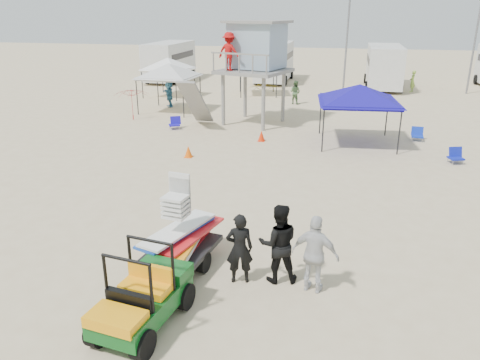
% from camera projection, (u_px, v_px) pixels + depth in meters
% --- Properties ---
extents(ground, '(140.00, 140.00, 0.00)m').
position_uv_depth(ground, '(192.00, 270.00, 11.34)').
color(ground, beige).
rests_on(ground, ground).
extents(utility_cart, '(1.42, 2.37, 1.70)m').
position_uv_depth(utility_cart, '(140.00, 292.00, 9.08)').
color(utility_cart, '#0C5018').
rests_on(utility_cart, ground).
extents(surf_trailer, '(1.59, 2.55, 2.10)m').
position_uv_depth(surf_trailer, '(181.00, 236.00, 11.19)').
color(surf_trailer, black).
rests_on(surf_trailer, ground).
extents(man_left, '(0.71, 0.56, 1.70)m').
position_uv_depth(man_left, '(240.00, 248.00, 10.60)').
color(man_left, black).
rests_on(man_left, ground).
extents(man_mid, '(1.08, 0.93, 1.90)m').
position_uv_depth(man_mid, '(278.00, 243.00, 10.61)').
color(man_mid, black).
rests_on(man_mid, ground).
extents(man_right, '(1.13, 0.66, 1.82)m').
position_uv_depth(man_right, '(315.00, 255.00, 10.22)').
color(man_right, silver).
rests_on(man_right, ground).
extents(lifeguard_tower, '(4.11, 4.11, 5.27)m').
position_uv_depth(lifeguard_tower, '(253.00, 50.00, 24.71)').
color(lifeguard_tower, gray).
rests_on(lifeguard_tower, ground).
extents(canopy_blue, '(3.72, 3.72, 3.16)m').
position_uv_depth(canopy_blue, '(360.00, 87.00, 21.16)').
color(canopy_blue, black).
rests_on(canopy_blue, ground).
extents(canopy_white_a, '(3.19, 3.19, 3.30)m').
position_uv_depth(canopy_white_a, '(168.00, 66.00, 28.01)').
color(canopy_white_a, black).
rests_on(canopy_white_a, ground).
extents(canopy_white_b, '(3.31, 3.31, 3.13)m').
position_uv_depth(canopy_white_b, '(168.00, 60.00, 32.89)').
color(canopy_white_b, black).
rests_on(canopy_white_b, ground).
extents(canopy_white_c, '(3.25, 3.25, 3.04)m').
position_uv_depth(canopy_white_c, '(258.00, 60.00, 33.62)').
color(canopy_white_c, black).
rests_on(canopy_white_c, ground).
extents(umbrella_a, '(2.51, 2.53, 1.78)m').
position_uv_depth(umbrella_a, '(132.00, 104.00, 26.34)').
color(umbrella_a, red).
rests_on(umbrella_a, ground).
extents(umbrella_b, '(3.04, 3.03, 1.95)m').
position_uv_depth(umbrella_b, '(264.00, 100.00, 27.25)').
color(umbrella_b, yellow).
rests_on(umbrella_b, ground).
extents(cone_near, '(0.34, 0.34, 0.50)m').
position_uv_depth(cone_near, '(261.00, 136.00, 22.32)').
color(cone_near, red).
rests_on(cone_near, ground).
extents(cone_far, '(0.34, 0.34, 0.50)m').
position_uv_depth(cone_far, '(188.00, 151.00, 19.89)').
color(cone_far, '#FF5D08').
rests_on(cone_far, ground).
extents(beach_chair_a, '(0.71, 0.79, 0.64)m').
position_uv_depth(beach_chair_a, '(175.00, 123.00, 24.63)').
color(beach_chair_a, '#1A11B8').
rests_on(beach_chair_a, ground).
extents(beach_chair_b, '(0.68, 0.74, 0.64)m').
position_uv_depth(beach_chair_b, '(456.00, 155.00, 19.16)').
color(beach_chair_b, '#0F1DA9').
rests_on(beach_chair_b, ground).
extents(beach_chair_c, '(0.57, 0.61, 0.64)m').
position_uv_depth(beach_chair_c, '(417.00, 134.00, 22.44)').
color(beach_chair_c, '#1130B8').
rests_on(beach_chair_c, ground).
extents(rv_far_left, '(2.64, 6.80, 3.25)m').
position_uv_depth(rv_far_left, '(169.00, 60.00, 40.68)').
color(rv_far_left, silver).
rests_on(rv_far_left, ground).
extents(rv_mid_left, '(2.65, 6.50, 3.25)m').
position_uv_depth(rv_mid_left, '(274.00, 60.00, 40.17)').
color(rv_mid_left, silver).
rests_on(rv_mid_left, ground).
extents(rv_mid_right, '(2.64, 7.00, 3.25)m').
position_uv_depth(rv_mid_right, '(384.00, 65.00, 36.90)').
color(rv_mid_right, silver).
rests_on(rv_mid_right, ground).
extents(light_pole_left, '(0.14, 0.14, 8.00)m').
position_uv_depth(light_pole_left, '(347.00, 37.00, 34.03)').
color(light_pole_left, slate).
rests_on(light_pole_left, ground).
extents(light_pole_right, '(0.14, 0.14, 8.00)m').
position_uv_depth(light_pole_right, '(475.00, 38.00, 33.52)').
color(light_pole_right, slate).
rests_on(light_pole_right, ground).
extents(distant_beachgoers, '(16.81, 10.70, 1.68)m').
position_uv_depth(distant_beachgoers, '(248.00, 91.00, 31.09)').
color(distant_beachgoers, teal).
rests_on(distant_beachgoers, ground).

